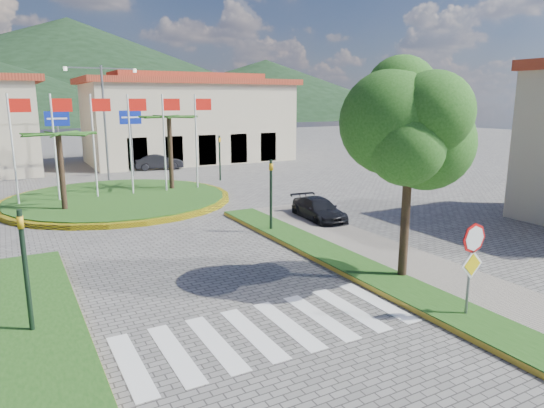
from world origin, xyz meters
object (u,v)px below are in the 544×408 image
roundabout_island (118,198)px  deciduous_tree (411,117)px  stop_sign (472,255)px  car_dark_b (159,162)px  car_side_right (319,210)px

roundabout_island → deciduous_tree: (5.50, -17.00, 5.00)m
roundabout_island → stop_sign: size_ratio=4.79×
car_dark_b → car_side_right: bearing=-165.1°
deciduous_tree → roundabout_island: bearing=107.9°
deciduous_tree → car_dark_b: bearing=89.6°
deciduous_tree → car_dark_b: deciduous_tree is taller
roundabout_island → car_side_right: 11.94m
roundabout_island → stop_sign: roundabout_island is taller
roundabout_island → car_side_right: roundabout_island is taller
deciduous_tree → car_side_right: 9.22m
stop_sign → car_side_right: bearing=76.4°
stop_sign → deciduous_tree: size_ratio=0.39×
stop_sign → car_side_right: (2.60, 10.76, -1.25)m
deciduous_tree → car_side_right: deciduous_tree is taller
roundabout_island → car_dark_b: roundabout_island is taller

